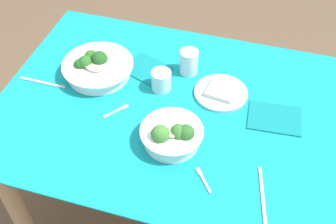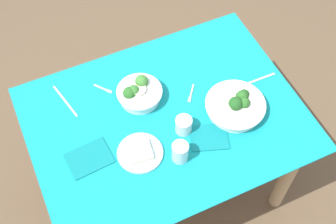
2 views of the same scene
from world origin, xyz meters
TOP-DOWN VIEW (x-y plane):
  - ground_plane at (0.00, 0.00)m, footprint 6.00×6.00m
  - dining_table at (0.00, 0.00)m, footprint 1.25×0.94m
  - broccoli_bowl_far at (-0.31, 0.09)m, footprint 0.28×0.28m
  - broccoli_bowl_near at (0.07, -0.16)m, footprint 0.22×0.22m
  - bread_side_plate at (0.18, 0.12)m, footprint 0.20×0.20m
  - water_glass_center at (-0.05, 0.09)m, footprint 0.08×0.08m
  - water_glass_side at (0.03, 0.21)m, footprint 0.07×0.07m
  - fork_by_far_bowl at (-0.16, -0.07)m, footprint 0.07×0.09m
  - fork_by_near_bowl at (0.21, -0.28)m, footprint 0.07×0.09m
  - table_knife_left at (-0.50, -0.02)m, footprint 0.19×0.01m
  - table_knife_right at (0.40, -0.29)m, footprint 0.06×0.22m
  - napkin_folded_upper at (-0.13, 0.17)m, footprint 0.20×0.19m
  - napkin_folded_lower at (0.39, 0.05)m, footprint 0.20×0.16m

SIDE VIEW (x-z plane):
  - ground_plane at x=0.00m, z-range 0.00..0.00m
  - dining_table at x=0.00m, z-range 0.24..0.95m
  - table_knife_left at x=-0.50m, z-range 0.70..0.71m
  - table_knife_right at x=0.40m, z-range 0.70..0.71m
  - fork_by_far_bowl at x=-0.16m, z-range 0.70..0.71m
  - fork_by_near_bowl at x=0.21m, z-range 0.70..0.71m
  - napkin_folded_upper at x=-0.13m, z-range 0.70..0.71m
  - napkin_folded_lower at x=0.39m, z-range 0.70..0.71m
  - bread_side_plate at x=0.18m, z-range 0.70..0.73m
  - broccoli_bowl_far at x=-0.31m, z-range 0.69..0.79m
  - broccoli_bowl_near at x=0.07m, z-range 0.69..0.80m
  - water_glass_center at x=-0.05m, z-range 0.70..0.78m
  - water_glass_side at x=0.03m, z-range 0.70..0.81m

